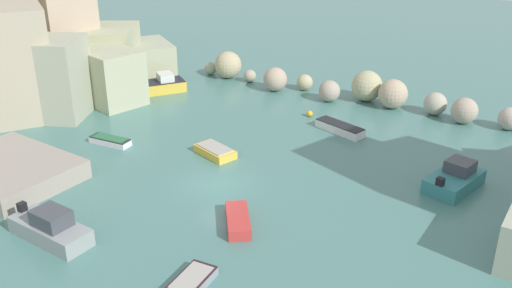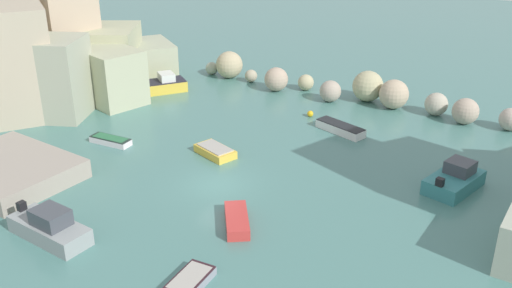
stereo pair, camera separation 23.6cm
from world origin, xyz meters
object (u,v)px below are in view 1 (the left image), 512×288
at_px(channel_buoy, 310,114).
at_px(moored_boat_2, 50,228).
at_px(moored_boat_6, 192,281).
at_px(moored_boat_5, 215,151).
at_px(moored_boat_1, 340,128).
at_px(moored_boat_0, 238,220).
at_px(moored_boat_3, 455,179).
at_px(moored_boat_4, 110,141).
at_px(stone_dock, 9,171).
at_px(moored_boat_7, 159,85).

bearing_deg(channel_buoy, moored_boat_2, -100.02).
bearing_deg(moored_boat_6, moored_boat_2, 89.97).
bearing_deg(moored_boat_5, moored_boat_1, 73.17).
bearing_deg(moored_boat_5, moored_boat_2, -78.37).
bearing_deg(moored_boat_0, moored_boat_3, -77.92).
height_order(moored_boat_0, moored_boat_2, moored_boat_2).
relative_size(moored_boat_4, moored_boat_6, 1.19).
relative_size(channel_buoy, moored_boat_0, 0.15).
distance_m(moored_boat_0, moored_boat_3, 14.08).
xyz_separation_m(moored_boat_3, moored_boat_6, (-8.44, -16.10, -0.37)).
bearing_deg(moored_boat_6, moored_boat_3, -31.42).
xyz_separation_m(channel_buoy, moored_boat_1, (3.43, -1.81, 0.08)).
xyz_separation_m(stone_dock, moored_boat_2, (7.78, -3.43, 0.06)).
relative_size(moored_boat_0, moored_boat_6, 1.25).
height_order(moored_boat_3, moored_boat_7, moored_boat_3).
xyz_separation_m(channel_buoy, moored_boat_2, (-4.12, -23.32, 0.43)).
bearing_deg(stone_dock, moored_boat_3, 27.91).
relative_size(channel_buoy, moored_boat_4, 0.16).
distance_m(moored_boat_1, moored_boat_2, 22.79).
height_order(moored_boat_0, moored_boat_1, moored_boat_1).
xyz_separation_m(channel_buoy, moored_boat_5, (-2.51, -10.16, 0.05)).
height_order(stone_dock, moored_boat_3, moored_boat_3).
bearing_deg(moored_boat_2, moored_boat_0, 42.32).
xyz_separation_m(stone_dock, moored_boat_4, (1.65, 7.42, -0.36)).
xyz_separation_m(moored_boat_1, moored_boat_3, (9.68, -4.82, 0.30)).
height_order(moored_boat_1, moored_boat_2, moored_boat_2).
xyz_separation_m(moored_boat_4, moored_boat_7, (-4.50, 11.10, 0.36)).
bearing_deg(moored_boat_1, stone_dock, 67.46).
xyz_separation_m(moored_boat_5, moored_boat_7, (-12.24, 8.80, 0.32)).
distance_m(moored_boat_0, moored_boat_6, 5.69).
xyz_separation_m(channel_buoy, moored_boat_7, (-14.75, -1.36, 0.37)).
relative_size(moored_boat_2, moored_boat_3, 1.10).
distance_m(channel_buoy, moored_boat_5, 10.46).
xyz_separation_m(moored_boat_1, moored_boat_5, (-5.94, -8.34, -0.03)).
bearing_deg(moored_boat_1, moored_boat_0, 108.90).
distance_m(moored_boat_0, moored_boat_5, 9.36).
bearing_deg(moored_boat_6, moored_boat_7, 38.49).
relative_size(channel_buoy, moored_boat_3, 0.11).
relative_size(moored_boat_3, moored_boat_5, 1.34).
height_order(moored_boat_0, moored_boat_4, moored_boat_0).
relative_size(moored_boat_2, moored_boat_7, 0.95).
bearing_deg(stone_dock, moored_boat_5, 46.01).
bearing_deg(moored_boat_0, moored_boat_5, 5.70).
xyz_separation_m(moored_boat_1, moored_boat_2, (-7.55, -21.50, 0.35)).
height_order(stone_dock, moored_boat_0, stone_dock).
height_order(channel_buoy, moored_boat_6, channel_buoy).
relative_size(moored_boat_2, moored_boat_5, 1.48).
bearing_deg(moored_boat_0, moored_boat_4, 35.40).
bearing_deg(moored_boat_5, moored_boat_4, -144.79).
xyz_separation_m(moored_boat_2, moored_boat_5, (1.61, 13.16, -0.38)).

